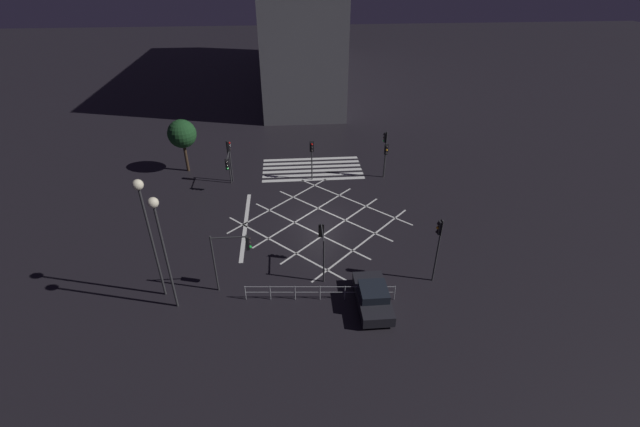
{
  "coord_description": "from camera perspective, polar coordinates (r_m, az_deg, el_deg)",
  "views": [
    {
      "loc": [
        2.26,
        28.01,
        18.26
      ],
      "look_at": [
        0.0,
        0.0,
        0.72
      ],
      "focal_mm": 24.0,
      "sensor_mm": 36.0,
      "label": 1
    }
  ],
  "objects": [
    {
      "name": "traffic_light_median_south",
      "position": [
        38.45,
        -1.1,
        8.09
      ],
      "size": [
        0.36,
        0.39,
        3.78
      ],
      "rotation": [
        0.0,
        0.0,
        1.57
      ],
      "color": "#2D2D30",
      "rests_on": "ground_plane"
    },
    {
      "name": "traffic_light_sw_main",
      "position": [
        39.22,
        8.66,
        8.94
      ],
      "size": [
        0.39,
        0.36,
        4.43
      ],
      "color": "#2D2D30",
      "rests_on": "ground_plane"
    },
    {
      "name": "road_markings",
      "position": [
        38.68,
        -1.27,
        3.8
      ],
      "size": [
        14.33,
        19.07,
        0.01
      ],
      "color": "silver",
      "rests_on": "ground_plane"
    },
    {
      "name": "traffic_light_se_cross",
      "position": [
        37.99,
        -12.09,
        6.53
      ],
      "size": [
        0.36,
        2.4,
        3.26
      ],
      "rotation": [
        0.0,
        0.0,
        1.57
      ],
      "color": "#2D2D30",
      "rests_on": "ground_plane"
    },
    {
      "name": "ground_plane",
      "position": [
        33.51,
        0.0,
        -1.05
      ],
      "size": [
        200.0,
        200.0,
        0.0
      ],
      "primitive_type": "plane",
      "color": "black"
    },
    {
      "name": "traffic_light_median_north",
      "position": [
        27.36,
        0.29,
        -3.62
      ],
      "size": [
        0.36,
        2.27,
        3.21
      ],
      "rotation": [
        0.0,
        0.0,
        -1.57
      ],
      "color": "#2D2D30",
      "rests_on": "ground_plane"
    },
    {
      "name": "waiting_car",
      "position": [
        26.01,
        7.06,
        -10.95
      ],
      "size": [
        1.84,
        4.17,
        1.4
      ],
      "rotation": [
        0.0,
        0.0,
        -1.57
      ],
      "color": "black",
      "rests_on": "ground_plane"
    },
    {
      "name": "traffic_light_se_main",
      "position": [
        38.63,
        -12.07,
        7.85
      ],
      "size": [
        0.39,
        0.36,
        4.09
      ],
      "rotation": [
        0.0,
        0.0,
        3.14
      ],
      "color": "#2D2D30",
      "rests_on": "ground_plane"
    },
    {
      "name": "traffic_light_sw_cross",
      "position": [
        39.48,
        8.79,
        7.84
      ],
      "size": [
        0.36,
        0.39,
        3.31
      ],
      "rotation": [
        0.0,
        0.0,
        1.57
      ],
      "color": "#2D2D30",
      "rests_on": "ground_plane"
    },
    {
      "name": "traffic_light_ne_main",
      "position": [
        25.91,
        -11.55,
        -4.84
      ],
      "size": [
        2.38,
        0.36,
        4.11
      ],
      "rotation": [
        0.0,
        0.0,
        3.14
      ],
      "color": "#2D2D30",
      "rests_on": "ground_plane"
    },
    {
      "name": "traffic_light_nw_main",
      "position": [
        26.87,
        15.49,
        -3.29
      ],
      "size": [
        0.39,
        0.36,
        4.59
      ],
      "color": "#2D2D30",
      "rests_on": "ground_plane"
    },
    {
      "name": "pedestrian_railing",
      "position": [
        26.15,
        0.0,
        -10.29
      ],
      "size": [
        9.05,
        0.78,
        1.05
      ],
      "rotation": [
        0.0,
        0.0,
        3.06
      ],
      "color": "#9EA0A5",
      "rests_on": "ground_plane"
    },
    {
      "name": "street_lamp_east",
      "position": [
        25.15,
        -22.38,
        0.37
      ],
      "size": [
        0.6,
        0.6,
        7.97
      ],
      "color": "#2D2D30",
      "rests_on": "ground_plane"
    },
    {
      "name": "street_tree_near",
      "position": [
        41.8,
        -17.92,
        10.05
      ],
      "size": [
        2.6,
        2.6,
        5.05
      ],
      "color": "#38281C",
      "rests_on": "ground_plane"
    },
    {
      "name": "street_lamp_west",
      "position": [
        24.17,
        -20.69,
        -1.71
      ],
      "size": [
        0.58,
        0.58,
        7.48
      ],
      "color": "#2D2D30",
      "rests_on": "ground_plane"
    },
    {
      "name": "office_building",
      "position": [
        70.89,
        -3.09,
        26.07
      ],
      "size": [
        10.06,
        41.89,
        22.06
      ],
      "rotation": [
        0.0,
        0.0,
        1.57
      ],
      "color": "slate",
      "rests_on": "ground_plane"
    }
  ]
}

